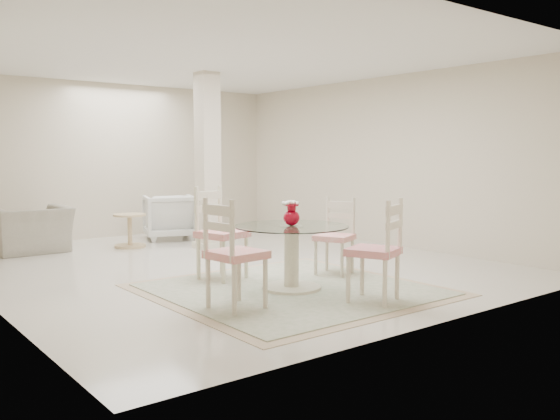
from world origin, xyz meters
TOP-DOWN VIEW (x-y plane):
  - ground at (0.00, 0.00)m, footprint 7.00×7.00m
  - room_shell at (0.00, 0.00)m, footprint 6.02×7.02m
  - column at (0.50, 1.30)m, footprint 0.30×0.30m
  - area_rug at (-0.30, -1.74)m, footprint 2.80×2.80m
  - dining_table at (-0.30, -1.74)m, footprint 1.21×1.21m
  - red_vase at (-0.30, -1.73)m, footprint 0.20×0.18m
  - dining_chair_east at (0.67, -1.41)m, footprint 0.54×0.54m
  - dining_chair_north at (-0.61, -0.76)m, footprint 0.58×0.58m
  - dining_chair_west at (-1.27, -2.04)m, footprint 0.51×0.51m
  - dining_chair_south at (0.03, -2.71)m, footprint 0.59×0.59m
  - recliner_taupe at (-1.79, 2.57)m, footprint 1.06×0.93m
  - armchair_white at (0.50, 2.60)m, footprint 1.06×1.07m
  - side_table at (-0.42, 2.15)m, footprint 0.51×0.51m

SIDE VIEW (x-z plane):
  - ground at x=0.00m, z-range 0.00..0.00m
  - area_rug at x=-0.30m, z-range 0.00..0.02m
  - side_table at x=-0.42m, z-range -0.02..0.51m
  - recliner_taupe at x=-1.79m, z-range 0.00..0.68m
  - dining_table at x=-0.30m, z-range 0.01..0.70m
  - armchair_white at x=0.50m, z-range 0.00..0.77m
  - dining_chair_east at x=0.67m, z-range 0.03..1.05m
  - dining_chair_south at x=0.03m, z-range 0.03..1.16m
  - dining_chair_west at x=-1.27m, z-range 0.03..1.19m
  - dining_chair_north at x=-0.61m, z-range 0.03..1.22m
  - red_vase at x=-0.30m, z-range 0.69..0.96m
  - column at x=0.50m, z-range 0.00..2.70m
  - room_shell at x=0.00m, z-range 0.50..3.21m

